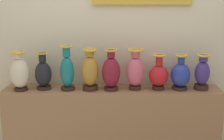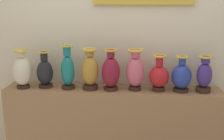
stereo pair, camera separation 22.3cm
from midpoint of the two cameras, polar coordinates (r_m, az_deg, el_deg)
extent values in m
cube|color=#99704C|center=(2.83, 2.32, -13.19)|extent=(2.05, 0.29, 0.97)
cube|color=beige|center=(2.73, 2.80, 9.90)|extent=(3.93, 0.10, 3.17)
cylinder|color=#382319|center=(2.77, -15.37, -3.26)|extent=(0.12, 0.12, 0.03)
ellipsoid|color=beige|center=(2.73, -15.58, -0.25)|extent=(0.18, 0.18, 0.27)
cylinder|color=beige|center=(2.70, -15.81, 3.14)|extent=(0.07, 0.07, 0.06)
torus|color=gold|center=(2.69, -15.85, 3.72)|extent=(0.13, 0.13, 0.02)
cylinder|color=#382319|center=(2.74, -11.07, -3.18)|extent=(0.13, 0.13, 0.03)
ellipsoid|color=black|center=(2.71, -11.20, -0.54)|extent=(0.15, 0.15, 0.23)
cylinder|color=black|center=(2.67, -11.36, 2.72)|extent=(0.07, 0.07, 0.08)
torus|color=gold|center=(2.66, -11.40, 3.57)|extent=(0.11, 0.11, 0.01)
cylinder|color=#382319|center=(2.67, -6.49, -3.47)|extent=(0.13, 0.13, 0.03)
ellipsoid|color=#19727A|center=(2.62, -6.59, -0.18)|extent=(0.13, 0.13, 0.29)
cylinder|color=#19727A|center=(2.58, -6.71, 3.88)|extent=(0.07, 0.07, 0.09)
torus|color=gold|center=(2.58, -6.73, 4.89)|extent=(0.11, 0.11, 0.02)
cylinder|color=#382319|center=(2.63, -2.01, -3.50)|extent=(0.14, 0.14, 0.04)
ellipsoid|color=#B27F2D|center=(2.59, -2.04, -0.15)|extent=(0.16, 0.16, 0.28)
cylinder|color=#B27F2D|center=(2.55, -2.07, 3.51)|extent=(0.08, 0.08, 0.06)
torus|color=gold|center=(2.55, -2.08, 4.15)|extent=(0.13, 0.13, 0.02)
cylinder|color=#382319|center=(2.61, 2.21, -3.77)|extent=(0.13, 0.13, 0.03)
ellipsoid|color=maroon|center=(2.57, 2.24, -0.49)|extent=(0.17, 0.17, 0.28)
cylinder|color=maroon|center=(2.53, 2.28, 3.30)|extent=(0.07, 0.07, 0.07)
torus|color=gold|center=(2.53, 2.28, 4.03)|extent=(0.13, 0.13, 0.02)
cylinder|color=#382319|center=(2.63, 7.10, -3.70)|extent=(0.11, 0.11, 0.04)
ellipsoid|color=#CC5972|center=(2.58, 7.21, -0.44)|extent=(0.17, 0.17, 0.27)
cylinder|color=#CC5972|center=(2.55, 7.32, 3.25)|extent=(0.08, 0.08, 0.07)
torus|color=gold|center=(2.54, 7.35, 3.97)|extent=(0.15, 0.15, 0.02)
cylinder|color=#382319|center=(2.64, 11.82, -3.76)|extent=(0.11, 0.11, 0.04)
ellipsoid|color=red|center=(2.61, 11.95, -1.33)|extent=(0.18, 0.18, 0.19)
cylinder|color=red|center=(2.58, 12.11, 1.76)|extent=(0.06, 0.06, 0.10)
torus|color=gold|center=(2.57, 12.16, 2.81)|extent=(0.13, 0.13, 0.02)
cylinder|color=#382319|center=(2.67, 16.12, -3.90)|extent=(0.14, 0.14, 0.03)
ellipsoid|color=#263899|center=(2.64, 16.30, -1.29)|extent=(0.18, 0.18, 0.22)
cylinder|color=#263899|center=(2.61, 16.53, 1.82)|extent=(0.06, 0.06, 0.07)
torus|color=gold|center=(2.60, 16.58, 2.59)|extent=(0.11, 0.11, 0.02)
cylinder|color=#382319|center=(2.72, 20.29, -3.76)|extent=(0.13, 0.13, 0.04)
ellipsoid|color=#3F2D7F|center=(2.69, 20.54, -1.02)|extent=(0.14, 0.14, 0.22)
cylinder|color=#3F2D7F|center=(2.65, 20.80, 1.91)|extent=(0.08, 0.08, 0.06)
torus|color=gold|center=(2.65, 20.85, 2.49)|extent=(0.13, 0.13, 0.02)
camera|label=1|loc=(0.11, -87.54, 0.63)|focal=45.00mm
camera|label=2|loc=(0.11, 92.46, -0.63)|focal=45.00mm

